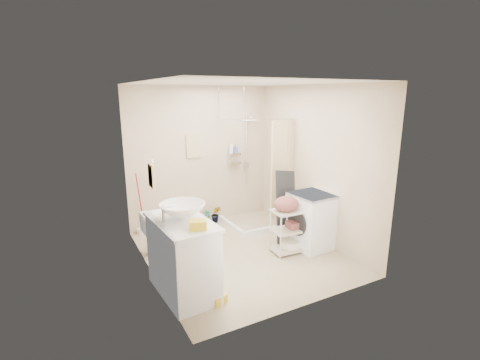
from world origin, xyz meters
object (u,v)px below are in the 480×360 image
Objects in this scene: vanity at (183,257)px; washing_machine at (312,220)px; laundry_rack at (291,226)px; toilet at (165,232)px.

vanity is 1.22× the size of washing_machine.
vanity is at bearing -167.09° from laundry_rack.
washing_machine is at bearing 3.11° from laundry_rack.
vanity is 2.32m from washing_machine.
washing_machine is 0.41m from laundry_rack.
laundry_rack is (1.89, 0.32, -0.06)m from vanity.
washing_machine is at bearing 4.04° from vanity.
laundry_rack is (-0.41, 0.00, -0.03)m from washing_machine.
toilet is 0.76× the size of washing_machine.
laundry_rack is at bearing -120.49° from toilet.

